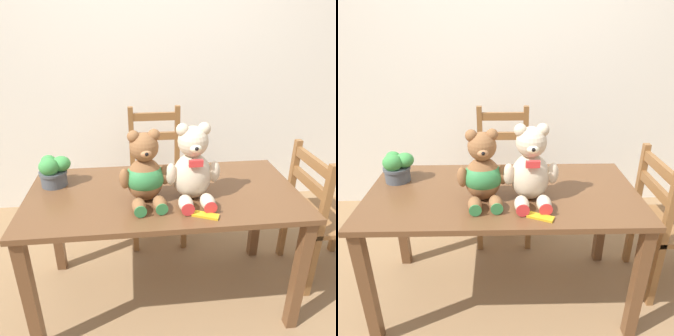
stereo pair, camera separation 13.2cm
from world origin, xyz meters
The scene contains 8 objects.
wall_back centered at (0.00, 1.59, 1.30)m, with size 8.00×0.04×2.60m, color silver.
dining_table centered at (0.00, 0.37, 0.64)m, with size 1.49×0.74×0.74m.
wooden_chair_behind centered at (0.01, 1.08, 0.49)m, with size 0.40×0.45×1.01m.
wooden_chair_side centered at (1.05, 0.46, 0.46)m, with size 0.45×0.44×0.91m.
teddy_bear_left centered at (-0.10, 0.29, 0.89)m, with size 0.27×0.29×0.38m.
teddy_bear_right centered at (0.14, 0.28, 0.92)m, with size 0.28×0.28×0.41m.
potted_plant centered at (-0.61, 0.51, 0.83)m, with size 0.18×0.16×0.18m.
chocolate_bar centered at (0.18, 0.09, 0.75)m, with size 0.13×0.04×0.01m, color gold.
Camera 2 is at (-0.02, -1.23, 1.60)m, focal length 35.00 mm.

